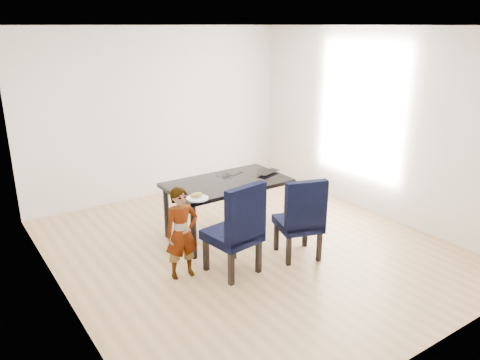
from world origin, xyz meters
TOP-DOWN VIEW (x-y plane):
  - floor at (0.00, 0.00)m, footprint 4.50×5.00m
  - ceiling at (0.00, 0.00)m, footprint 4.50×5.00m
  - wall_back at (0.00, 2.50)m, footprint 4.50×0.01m
  - wall_front at (0.00, -2.50)m, footprint 4.50×0.01m
  - wall_left at (-2.25, 0.00)m, footprint 0.01×5.00m
  - wall_right at (2.25, 0.00)m, footprint 0.01×5.00m
  - dining_table at (0.00, 0.50)m, footprint 1.60×0.90m
  - chair_left at (-0.51, -0.39)m, footprint 0.59×0.61m
  - chair_right at (0.36, -0.51)m, footprint 0.63×0.64m
  - child at (-1.03, -0.16)m, footprint 0.41×0.30m
  - plate at (-0.64, 0.15)m, footprint 0.29×0.29m
  - sandwich at (-0.65, 0.16)m, footprint 0.17×0.11m
  - laptop at (0.63, 0.51)m, footprint 0.41×0.32m
  - cable_tangle at (0.11, 0.66)m, footprint 0.19×0.19m

SIDE VIEW (x-z plane):
  - floor at x=0.00m, z-range -0.01..0.00m
  - dining_table at x=0.00m, z-range 0.00..0.75m
  - chair_right at x=0.36m, z-range 0.00..1.03m
  - child at x=-1.03m, z-range 0.00..1.05m
  - chair_left at x=-0.51m, z-range 0.00..1.10m
  - cable_tangle at x=0.11m, z-range 0.75..0.76m
  - plate at x=-0.64m, z-range 0.75..0.76m
  - laptop at x=0.63m, z-range 0.75..0.78m
  - sandwich at x=-0.65m, z-range 0.76..0.83m
  - wall_back at x=0.00m, z-range 0.00..2.70m
  - wall_front at x=0.00m, z-range 0.00..2.70m
  - wall_left at x=-2.25m, z-range 0.00..2.70m
  - wall_right at x=2.25m, z-range 0.00..2.70m
  - ceiling at x=0.00m, z-range 2.70..2.71m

